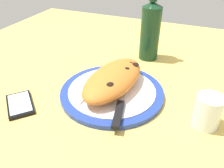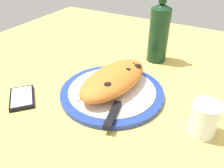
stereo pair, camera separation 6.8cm
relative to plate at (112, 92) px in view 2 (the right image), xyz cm
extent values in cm
cube|color=#DBB756|center=(0.00, 0.00, -2.34)|extent=(150.00, 150.00, 3.00)
cylinder|color=#233D99|center=(0.00, 0.00, -0.11)|extent=(31.39, 31.39, 1.46)
cylinder|color=white|center=(0.00, 0.00, 0.77)|extent=(26.49, 26.49, 0.30)
ellipsoid|color=orange|center=(-1.08, 0.50, 4.09)|extent=(28.18, 16.13, 6.34)
ellipsoid|color=black|center=(-8.54, 4.10, 5.97)|extent=(3.79, 3.68, 1.02)
ellipsoid|color=black|center=(-8.67, 2.51, 6.24)|extent=(1.91, 1.83, 0.59)
ellipsoid|color=black|center=(-4.03, 2.84, 6.57)|extent=(3.01, 2.95, 0.83)
ellipsoid|color=black|center=(5.25, 1.47, 6.37)|extent=(3.31, 3.14, 0.91)
cube|color=silver|center=(0.10, -5.53, 1.12)|extent=(12.03, 1.87, 0.40)
cube|color=silver|center=(8.07, -6.18, 1.12)|extent=(4.17, 2.52, 0.40)
cube|color=silver|center=(-1.76, 3.41, 1.12)|extent=(14.79, 4.77, 0.40)
cube|color=black|center=(10.52, 6.13, 1.52)|extent=(10.55, 4.20, 1.20)
cube|color=black|center=(15.29, -22.12, -0.34)|extent=(12.66, 12.94, 1.00)
cube|color=silver|center=(15.29, -22.12, 0.24)|extent=(10.99, 11.25, 0.16)
cylinder|color=silver|center=(3.27, 27.02, 3.54)|extent=(6.69, 6.69, 8.76)
cylinder|color=silver|center=(3.27, 27.02, 2.02)|extent=(6.16, 6.16, 5.32)
cylinder|color=#14381E|center=(-28.61, 3.60, 9.10)|extent=(7.36, 7.36, 19.88)
cone|color=#14381E|center=(-28.61, 3.60, 19.96)|extent=(7.36, 7.36, 1.84)
camera|label=1|loc=(52.23, 21.68, 40.09)|focal=36.38mm
camera|label=2|loc=(49.27, 27.75, 40.09)|focal=36.38mm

